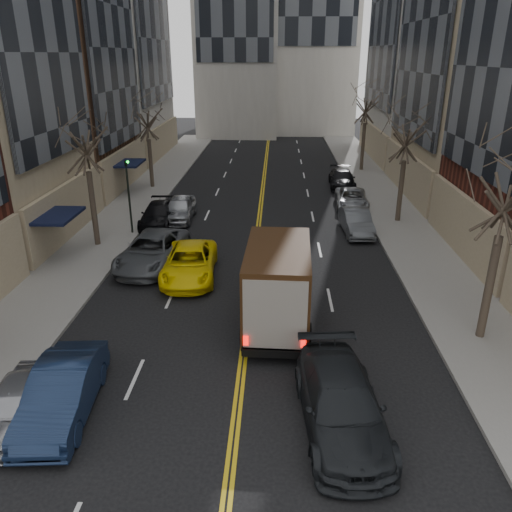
{
  "coord_description": "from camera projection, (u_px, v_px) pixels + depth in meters",
  "views": [
    {
      "loc": [
        1.08,
        -5.55,
        9.96
      ],
      "look_at": [
        0.28,
        13.53,
        2.2
      ],
      "focal_mm": 35.0,
      "sensor_mm": 36.0,
      "label": 1
    }
  ],
  "objects": [
    {
      "name": "sidewalk_left",
      "position": [
        129.0,
        209.0,
        34.24
      ],
      "size": [
        4.0,
        66.0,
        0.15
      ],
      "primitive_type": "cube",
      "color": "slate",
      "rests_on": "ground"
    },
    {
      "name": "sidewalk_right",
      "position": [
        394.0,
        212.0,
        33.54
      ],
      "size": [
        4.0,
        66.0,
        0.15
      ],
      "primitive_type": "cube",
      "color": "slate",
      "rests_on": "ground"
    },
    {
      "name": "tree_lf_mid",
      "position": [
        83.0,
        125.0,
        25.29
      ],
      "size": [
        3.2,
        3.2,
        8.91
      ],
      "color": "#382D23",
      "rests_on": "sidewalk_left"
    },
    {
      "name": "tree_lf_far",
      "position": [
        146.0,
        110.0,
        37.54
      ],
      "size": [
        3.2,
        3.2,
        8.12
      ],
      "color": "#382D23",
      "rests_on": "sidewalk_left"
    },
    {
      "name": "tree_rt_near",
      "position": [
        512.0,
        169.0,
        16.34
      ],
      "size": [
        3.2,
        3.2,
        8.71
      ],
      "color": "#382D23",
      "rests_on": "sidewalk_right"
    },
    {
      "name": "tree_rt_mid",
      "position": [
        408.0,
        123.0,
        29.4
      ],
      "size": [
        3.2,
        3.2,
        8.32
      ],
      "color": "#382D23",
      "rests_on": "sidewalk_right"
    },
    {
      "name": "tree_rt_far",
      "position": [
        367.0,
        94.0,
        43.07
      ],
      "size": [
        3.2,
        3.2,
        9.11
      ],
      "color": "#382D23",
      "rests_on": "sidewalk_right"
    },
    {
      "name": "traffic_signal",
      "position": [
        128.0,
        188.0,
        28.51
      ],
      "size": [
        0.29,
        0.26,
        4.7
      ],
      "color": "black",
      "rests_on": "sidewalk_left"
    },
    {
      "name": "ups_truck",
      "position": [
        278.0,
        284.0,
        19.26
      ],
      "size": [
        2.72,
        6.29,
        3.4
      ],
      "rotation": [
        0.0,
        0.0,
        -0.03
      ],
      "color": "black",
      "rests_on": "ground"
    },
    {
      "name": "observer_sedan",
      "position": [
        341.0,
        404.0,
        14.06
      ],
      "size": [
        2.68,
        5.64,
        1.59
      ],
      "rotation": [
        0.0,
        0.0,
        0.08
      ],
      "color": "black",
      "rests_on": "ground"
    },
    {
      "name": "taxi",
      "position": [
        190.0,
        263.0,
        23.72
      ],
      "size": [
        2.75,
        5.39,
        1.46
      ],
      "primitive_type": "imported",
      "rotation": [
        0.0,
        0.0,
        0.07
      ],
      "color": "yellow",
      "rests_on": "ground"
    },
    {
      "name": "pedestrian",
      "position": [
        285.0,
        259.0,
        23.91
      ],
      "size": [
        0.43,
        0.62,
        1.65
      ],
      "primitive_type": "imported",
      "rotation": [
        0.0,
        0.0,
        1.52
      ],
      "color": "black",
      "rests_on": "ground"
    },
    {
      "name": "parked_lf_a",
      "position": [
        15.0,
        405.0,
        14.26
      ],
      "size": [
        1.9,
        3.94,
        1.3
      ],
      "primitive_type": "imported",
      "rotation": [
        0.0,
        0.0,
        0.1
      ],
      "color": "#ACAEB4",
      "rests_on": "ground"
    },
    {
      "name": "parked_lf_b",
      "position": [
        62.0,
        392.0,
        14.61
      ],
      "size": [
        2.0,
        4.79,
        1.54
      ],
      "primitive_type": "imported",
      "rotation": [
        0.0,
        0.0,
        0.08
      ],
      "color": "#121E39",
      "rests_on": "ground"
    },
    {
      "name": "parked_lf_c",
      "position": [
        152.0,
        251.0,
        25.01
      ],
      "size": [
        3.24,
        5.92,
        1.57
      ],
      "primitive_type": "imported",
      "rotation": [
        0.0,
        0.0,
        -0.11
      ],
      "color": "#4B4F53",
      "rests_on": "ground"
    },
    {
      "name": "parked_lf_d",
      "position": [
        158.0,
        214.0,
        31.12
      ],
      "size": [
        2.01,
        4.6,
        1.32
      ],
      "primitive_type": "imported",
      "rotation": [
        0.0,
        0.0,
        0.04
      ],
      "color": "black",
      "rests_on": "ground"
    },
    {
      "name": "parked_lf_e",
      "position": [
        180.0,
        208.0,
        31.99
      ],
      "size": [
        1.81,
        4.41,
        1.5
      ],
      "primitive_type": "imported",
      "rotation": [
        0.0,
        0.0,
        0.01
      ],
      "color": "#9EA1A5",
      "rests_on": "ground"
    },
    {
      "name": "parked_rt_a",
      "position": [
        356.0,
        222.0,
        29.58
      ],
      "size": [
        1.71,
        4.39,
        1.42
      ],
      "primitive_type": "imported",
      "rotation": [
        0.0,
        0.0,
        0.05
      ],
      "color": "#4A4E52",
      "rests_on": "ground"
    },
    {
      "name": "parked_rt_b",
      "position": [
        352.0,
        199.0,
        34.51
      ],
      "size": [
        2.42,
        4.76,
        1.29
      ],
      "primitive_type": "imported",
      "rotation": [
        0.0,
        0.0,
        -0.06
      ],
      "color": "#9DA1A4",
      "rests_on": "ground"
    },
    {
      "name": "parked_rt_c",
      "position": [
        342.0,
        179.0,
        39.72
      ],
      "size": [
        2.13,
        4.88,
        1.4
      ],
      "primitive_type": "imported",
      "rotation": [
        0.0,
        0.0,
        -0.04
      ],
      "color": "black",
      "rests_on": "ground"
    }
  ]
}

